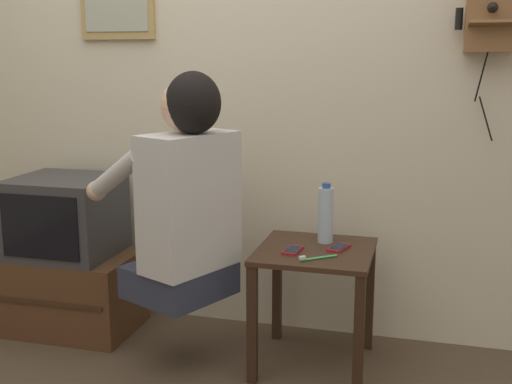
{
  "coord_description": "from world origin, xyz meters",
  "views": [
    {
      "loc": [
        0.91,
        -1.94,
        1.35
      ],
      "look_at": [
        0.22,
        0.63,
        0.78
      ],
      "focal_mm": 45.0,
      "sensor_mm": 36.0,
      "label": 1
    }
  ],
  "objects": [
    {
      "name": "television",
      "position": [
        -0.78,
        0.75,
        0.58
      ],
      "size": [
        0.48,
        0.45,
        0.38
      ],
      "color": "#38383A",
      "rests_on": "tv_stand"
    },
    {
      "name": "cell_phone_held",
      "position": [
        0.39,
        0.61,
        0.54
      ],
      "size": [
        0.08,
        0.13,
        0.01
      ],
      "rotation": [
        0.0,
        0.0,
        -0.13
      ],
      "color": "maroon",
      "rests_on": "side_table"
    },
    {
      "name": "side_table",
      "position": [
        0.47,
        0.68,
        0.42
      ],
      "size": [
        0.49,
        0.5,
        0.54
      ],
      "color": "#382316",
      "rests_on": "ground_plane"
    },
    {
      "name": "person",
      "position": [
        -0.05,
        0.5,
        0.78
      ],
      "size": [
        0.66,
        0.6,
        0.96
      ],
      "rotation": [
        0.0,
        0.0,
        1.14
      ],
      "color": "#2D3347",
      "rests_on": "ground_plane"
    },
    {
      "name": "wall_phone_antique",
      "position": [
        1.14,
        0.99,
        1.52
      ],
      "size": [
        0.24,
        0.19,
        0.73
      ],
      "color": "brown"
    },
    {
      "name": "cell_phone_spare",
      "position": [
        0.57,
        0.7,
        0.54
      ],
      "size": [
        0.09,
        0.14,
        0.01
      ],
      "rotation": [
        0.0,
        0.0,
        -0.29
      ],
      "color": "maroon",
      "rests_on": "side_table"
    },
    {
      "name": "toothbrush",
      "position": [
        0.5,
        0.53,
        0.54
      ],
      "size": [
        0.14,
        0.12,
        0.02
      ],
      "rotation": [
        0.0,
        0.0,
        2.25
      ],
      "color": "#4CBF66",
      "rests_on": "side_table"
    },
    {
      "name": "wall_back",
      "position": [
        0.0,
        1.07,
        1.27
      ],
      "size": [
        6.8,
        0.05,
        2.55
      ],
      "color": "beige",
      "rests_on": "ground_plane"
    },
    {
      "name": "tv_stand",
      "position": [
        -0.79,
        0.75,
        0.19
      ],
      "size": [
        0.68,
        0.44,
        0.39
      ],
      "color": "#51331E",
      "rests_on": "ground_plane"
    },
    {
      "name": "water_bottle",
      "position": [
        0.5,
        0.79,
        0.66
      ],
      "size": [
        0.07,
        0.07,
        0.27
      ],
      "color": "#ADC6DB",
      "rests_on": "side_table"
    }
  ]
}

